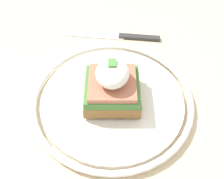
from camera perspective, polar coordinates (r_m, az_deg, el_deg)
name	(u,v)px	position (r m, az deg, el deg)	size (l,w,h in m)	color
dining_table	(112,145)	(0.58, 0.08, -11.28)	(0.95, 0.70, 0.73)	#C6B28E
plate	(112,100)	(0.47, 0.00, -2.10)	(0.27, 0.27, 0.02)	silver
sandwich	(112,86)	(0.44, 0.02, 0.77)	(0.12, 0.09, 0.08)	olive
knife	(120,36)	(0.60, 1.56, 10.75)	(0.04, 0.20, 0.01)	#2D2D2D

